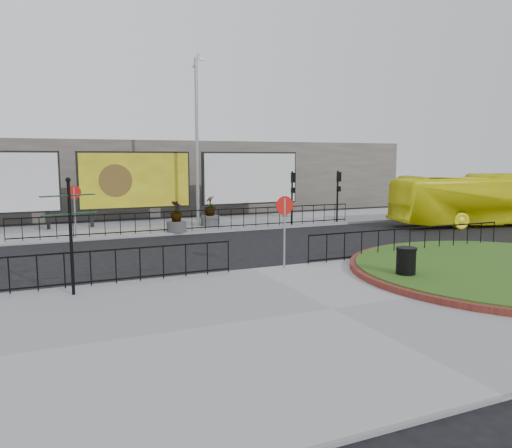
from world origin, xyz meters
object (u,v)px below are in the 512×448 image
billboard_mid (135,181)px  litter_bin (406,264)px  planter_c (210,214)px  fingerpost_sign (70,225)px  bus (482,200)px  planter_b (176,220)px  lamp_post (197,140)px

billboard_mid → litter_bin: size_ratio=5.95×
litter_bin → planter_c: planter_c is taller
fingerpost_sign → bus: size_ratio=0.30×
litter_bin → planter_c: size_ratio=0.63×
litter_bin → bus: size_ratio=0.10×
bus → litter_bin: bearing=136.1°
planter_c → billboard_mid: bearing=151.9°
litter_bin → planter_c: (-1.38, 14.50, 0.08)m
planter_b → lamp_post: bearing=44.1°
billboard_mid → litter_bin: 17.35m
fingerpost_sign → planter_c: bearing=40.9°
fingerpost_sign → litter_bin: fingerpost_sign is taller
billboard_mid → bus: billboard_mid is taller
billboard_mid → fingerpost_sign: billboard_mid is taller
lamp_post → planter_c: (0.69, -0.00, -4.10)m
bus → planter_c: size_ratio=6.42×
fingerpost_sign → planter_b: 11.93m
planter_b → litter_bin: bearing=-73.9°
lamp_post → planter_b: (-1.65, -1.60, -4.11)m
lamp_post → planter_c: 4.15m
billboard_mid → litter_bin: billboard_mid is taller
lamp_post → planter_b: lamp_post is taller
planter_b → planter_c: planter_c is taller
bus → planter_b: (-16.86, 3.89, -0.76)m
billboard_mid → bus: size_ratio=0.59×
fingerpost_sign → planter_b: (5.68, 10.40, -1.35)m
litter_bin → fingerpost_sign: bearing=165.1°
billboard_mid → planter_b: bearing=-69.2°
lamp_post → planter_c: bearing=-0.0°
planter_c → litter_bin: bearing=-84.6°
lamp_post → bus: 16.51m
lamp_post → fingerpost_sign: bearing=-121.4°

